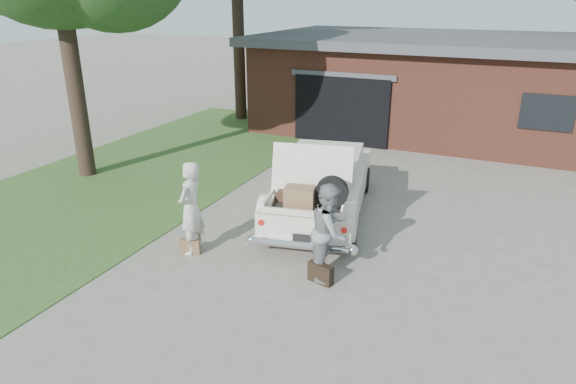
% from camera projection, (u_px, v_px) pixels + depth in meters
% --- Properties ---
extents(ground, '(90.00, 90.00, 0.00)m').
position_uv_depth(ground, '(275.00, 256.00, 9.76)').
color(ground, gray).
rests_on(ground, ground).
extents(grass_strip, '(6.00, 16.00, 0.02)m').
position_uv_depth(grass_strip, '(147.00, 171.00, 14.45)').
color(grass_strip, '#2D4C1E').
rests_on(grass_strip, ground).
extents(house, '(12.80, 7.80, 3.30)m').
position_uv_depth(house, '(439.00, 83.00, 18.49)').
color(house, brown).
rests_on(house, ground).
extents(sedan, '(2.81, 5.09, 1.97)m').
position_uv_depth(sedan, '(322.00, 184.00, 11.40)').
color(sedan, beige).
rests_on(sedan, ground).
extents(woman_left, '(0.49, 0.70, 1.81)m').
position_uv_depth(woman_left, '(191.00, 208.00, 9.63)').
color(woman_left, beige).
rests_on(woman_left, ground).
extents(woman_right, '(0.80, 0.95, 1.72)m').
position_uv_depth(woman_right, '(330.00, 231.00, 8.79)').
color(woman_right, gray).
rests_on(woman_right, ground).
extents(suitcase_left, '(0.41, 0.24, 0.30)m').
position_uv_depth(suitcase_left, '(190.00, 246.00, 9.81)').
color(suitcase_left, brown).
rests_on(suitcase_left, ground).
extents(suitcase_right, '(0.49, 0.26, 0.36)m').
position_uv_depth(suitcase_right, '(321.00, 273.00, 8.81)').
color(suitcase_right, black).
rests_on(suitcase_right, ground).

